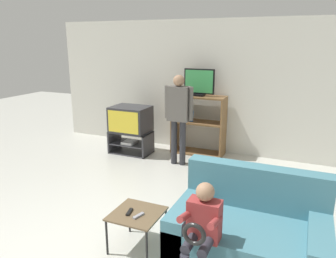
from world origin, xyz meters
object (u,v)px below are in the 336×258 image
(remote_control_black, at_px, (129,212))
(person_seated_child, at_px, (201,227))
(couch, at_px, (249,232))
(media_shelf, at_px, (198,124))
(snack_table, at_px, (137,216))
(person_standing_adult, at_px, (179,111))
(tv_stand, at_px, (131,142))
(remote_control_white, at_px, (138,216))
(television_flat, at_px, (199,83))
(television_main, at_px, (131,119))

(remote_control_black, relative_size, person_seated_child, 0.15)
(couch, bearing_deg, media_shelf, 117.68)
(snack_table, relative_size, person_standing_adult, 0.32)
(couch, relative_size, person_standing_adult, 0.93)
(media_shelf, height_order, snack_table, media_shelf)
(tv_stand, xyz_separation_m, person_seated_child, (2.43, -2.96, 0.36))
(remote_control_black, xyz_separation_m, person_standing_adult, (-0.46, 2.55, 0.56))
(remote_control_white, height_order, person_standing_adult, person_standing_adult)
(media_shelf, height_order, couch, media_shelf)
(television_flat, bearing_deg, tv_stand, -158.15)
(television_main, height_order, remote_control_black, television_main)
(television_main, distance_m, remote_control_black, 3.20)
(tv_stand, height_order, couch, couch)
(snack_table, xyz_separation_m, couch, (1.13, 0.32, -0.09))
(remote_control_black, bearing_deg, television_flat, 84.60)
(person_seated_child, bearing_deg, remote_control_black, 166.59)
(media_shelf, relative_size, remote_control_black, 8.10)
(remote_control_black, bearing_deg, couch, 5.34)
(television_main, distance_m, person_standing_adult, 1.17)
(television_main, height_order, person_seated_child, person_seated_child)
(media_shelf, relative_size, remote_control_white, 8.10)
(television_flat, bearing_deg, couch, -62.18)
(television_flat, distance_m, couch, 3.46)
(snack_table, height_order, remote_control_white, remote_control_white)
(person_standing_adult, distance_m, person_seated_child, 3.09)
(snack_table, xyz_separation_m, remote_control_white, (0.05, -0.06, 0.05))
(person_seated_child, bearing_deg, media_shelf, 108.88)
(tv_stand, xyz_separation_m, remote_control_white, (1.69, -2.78, 0.21))
(media_shelf, xyz_separation_m, person_standing_adult, (-0.14, -0.72, 0.39))
(media_shelf, height_order, person_standing_adult, person_standing_adult)
(snack_table, bearing_deg, remote_control_black, -157.17)
(tv_stand, relative_size, snack_table, 1.56)
(tv_stand, height_order, television_flat, television_flat)
(snack_table, distance_m, person_seated_child, 0.85)
(television_main, xyz_separation_m, remote_control_black, (1.57, -2.77, -0.26))
(person_seated_child, bearing_deg, tv_stand, 129.41)
(television_flat, bearing_deg, person_seated_child, -71.04)
(television_main, relative_size, media_shelf, 0.63)
(remote_control_black, bearing_deg, media_shelf, 84.58)
(television_flat, bearing_deg, person_standing_adult, -101.22)
(snack_table, bearing_deg, media_shelf, 96.97)
(remote_control_white, height_order, person_seated_child, person_seated_child)
(remote_control_white, xyz_separation_m, person_standing_adult, (-0.59, 2.58, 0.56))
(television_flat, distance_m, person_seated_child, 3.75)
(television_flat, height_order, person_seated_child, television_flat)
(snack_table, distance_m, remote_control_white, 0.10)
(tv_stand, height_order, person_seated_child, person_seated_child)
(television_main, xyz_separation_m, snack_table, (1.64, -2.74, -0.32))
(tv_stand, relative_size, television_main, 1.10)
(couch, bearing_deg, remote_control_black, -163.60)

